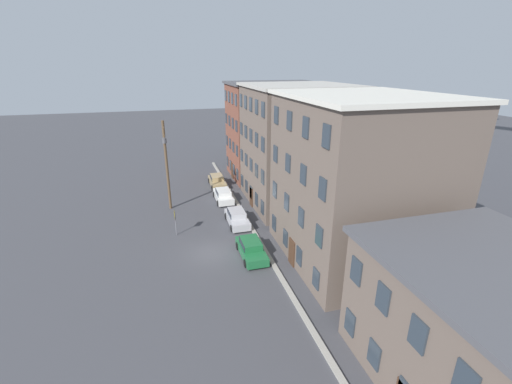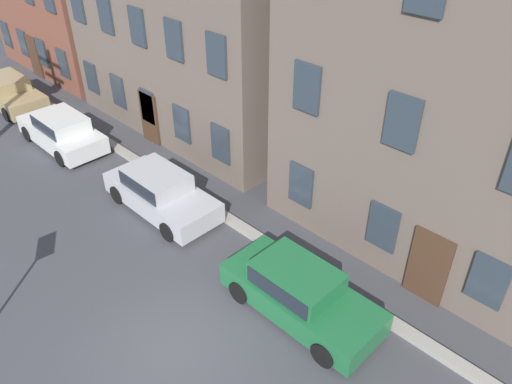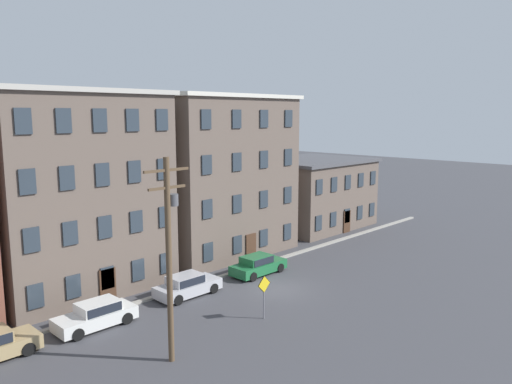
% 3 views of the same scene
% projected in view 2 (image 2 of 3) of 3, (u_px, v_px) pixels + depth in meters
% --- Properties ---
extents(ground_plane, '(200.00, 200.00, 0.00)m').
position_uv_depth(ground_plane, '(173.00, 348.00, 12.45)').
color(ground_plane, '#424247').
extents(kerb_strip, '(56.00, 0.36, 0.16)m').
position_uv_depth(kerb_strip, '(292.00, 259.00, 15.03)').
color(kerb_strip, '#9E998E').
rests_on(kerb_strip, ground_plane).
extents(car_tan, '(4.40, 1.92, 1.43)m').
position_uv_depth(car_tan, '(9.00, 91.00, 23.76)').
color(car_tan, tan).
rests_on(car_tan, ground_plane).
extents(car_white, '(4.40, 1.92, 1.43)m').
position_uv_depth(car_white, '(62.00, 130.00, 20.48)').
color(car_white, silver).
rests_on(car_white, ground_plane).
extents(car_silver, '(4.40, 1.92, 1.43)m').
position_uv_depth(car_silver, '(160.00, 190.00, 16.86)').
color(car_silver, '#B7B7BC').
rests_on(car_silver, ground_plane).
extents(car_green, '(4.40, 1.92, 1.43)m').
position_uv_depth(car_green, '(299.00, 290.00, 13.05)').
color(car_green, '#1E6638').
rests_on(car_green, ground_plane).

